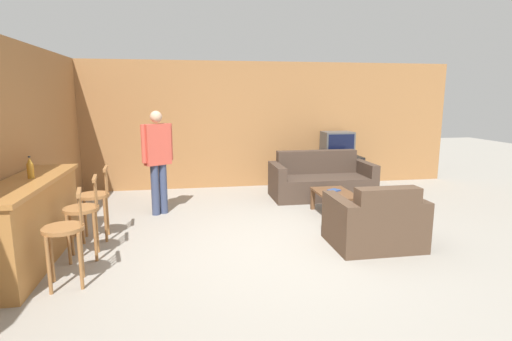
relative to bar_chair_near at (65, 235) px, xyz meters
The scene contains 15 objects.
ground_plane 2.40m from the bar_chair_near, 13.74° to the left, with size 24.00×24.00×0.00m, color gray.
wall_back 4.87m from the bar_chair_near, 61.85° to the left, with size 9.40×0.08×2.60m.
wall_left 2.23m from the bar_chair_near, 115.21° to the left, with size 0.08×8.68×2.60m.
bar_counter 0.88m from the bar_chair_near, 129.31° to the left, with size 0.55×2.18×0.97m.
bar_chair_near is the anchor object (origin of this frame).
bar_chair_mid 0.71m from the bar_chair_near, 89.99° to the left, with size 0.46×0.46×0.98m.
bar_chair_far 1.36m from the bar_chair_near, 89.99° to the left, with size 0.44×0.44×0.98m.
couch_far 4.82m from the bar_chair_near, 39.45° to the left, with size 1.90×0.91×0.85m.
armchair_near 3.60m from the bar_chair_near, ahead, with size 1.09×0.86×0.83m.
coffee_table 3.99m from the bar_chair_near, 27.57° to the left, with size 0.55×0.87×0.38m.
tv_unit 5.83m from the bar_chair_near, 41.73° to the left, with size 1.07×0.50×0.64m.
tv 5.83m from the bar_chair_near, 41.71° to the left, with size 0.62×0.46×0.53m.
bottle 1.11m from the bar_chair_near, 124.49° to the left, with size 0.07×0.07×0.26m.
book_on_table 4.05m from the bar_chair_near, 28.59° to the left, with size 0.23×0.22×0.02m.
person_by_window 2.57m from the bar_chair_near, 72.56° to the left, with size 0.47×0.36×1.67m.
Camera 1 is at (-1.04, -4.61, 1.90)m, focal length 28.00 mm.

